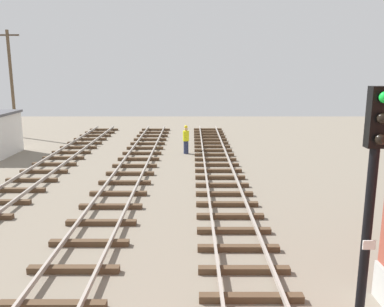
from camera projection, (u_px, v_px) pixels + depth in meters
name	position (u px, v px, depth m)	size (l,w,h in m)	color
signal_mast	(371.00, 191.00, 7.41)	(0.36, 0.40, 5.16)	black
utility_pole_far	(11.00, 82.00, 31.69)	(1.80, 0.24, 8.37)	brown
track_worker_foreground	(185.00, 140.00, 26.05)	(0.40, 0.40, 1.87)	#262D4C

